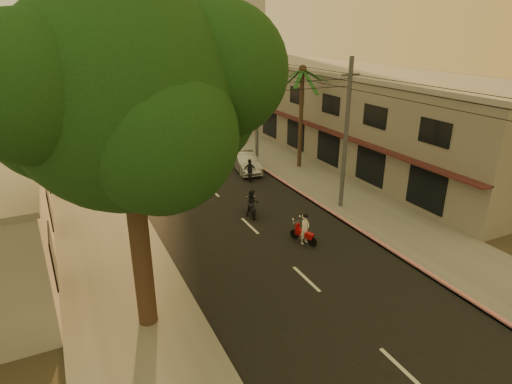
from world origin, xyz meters
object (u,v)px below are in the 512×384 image
scooter_far_a (169,153)px  broadleaf_tree (136,96)px  parked_car (246,162)px  palm_tree (302,75)px  scooter_mid_a (252,204)px  scooter_red (305,230)px  scooter_mid_b (250,170)px  scooter_far_b (209,134)px

scooter_far_a → broadleaf_tree: bearing=-88.5°
broadleaf_tree → scooter_far_a: size_ratio=7.61×
scooter_far_a → parked_car: bearing=-29.1°
palm_tree → parked_car: palm_tree is taller
scooter_mid_a → parked_car: scooter_mid_a is taller
scooter_mid_a → scooter_far_a: size_ratio=1.08×
palm_tree → scooter_red: palm_tree is taller
broadleaf_tree → scooter_mid_b: 17.98m
palm_tree → scooter_mid_a: bearing=-137.0°
scooter_far_a → parked_car: size_ratio=0.35×
palm_tree → scooter_far_b: 12.80m
scooter_mid_b → palm_tree: bearing=32.5°
scooter_far_b → parked_car: scooter_far_b is taller
broadleaf_tree → scooter_far_b: (10.81, 24.32, -7.65)m
scooter_far_a → scooter_far_b: scooter_far_b is taller
parked_car → broadleaf_tree: bearing=-116.4°
scooter_red → scooter_far_b: size_ratio=0.95×
scooter_far_b → palm_tree: bearing=-49.7°
broadleaf_tree → palm_tree: bearing=43.5°
palm_tree → scooter_red: 14.21m
scooter_far_a → palm_tree: bearing=-16.6°
palm_tree → scooter_mid_b: palm_tree is taller
scooter_far_b → parked_car: size_ratio=0.39×
palm_tree → parked_car: size_ratio=1.80×
palm_tree → scooter_far_a: 12.49m
broadleaf_tree → scooter_far_a: bearing=73.9°
broadleaf_tree → parked_car: broadleaf_tree is taller
palm_tree → scooter_far_a: palm_tree is taller
palm_tree → scooter_far_a: bearing=145.8°
scooter_far_a → scooter_mid_a: bearing=-65.4°
scooter_mid_a → parked_car: bearing=84.0°
scooter_mid_b → scooter_red: bearing=-77.6°
scooter_red → parked_car: (2.11, 12.08, -0.04)m
palm_tree → parked_car: 7.74m
scooter_far_a → parked_car: (4.68, -4.97, -0.00)m
scooter_mid_b → scooter_far_a: size_ratio=1.00×
scooter_mid_b → parked_car: bearing=95.0°
parked_car → scooter_far_a: bearing=141.8°
broadleaf_tree → scooter_mid_a: (7.31, 7.04, -7.69)m
palm_tree → scooter_red: size_ratio=4.82×
scooter_red → scooter_mid_a: scooter_mid_a is taller
scooter_far_b → scooter_red: bearing=-76.2°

